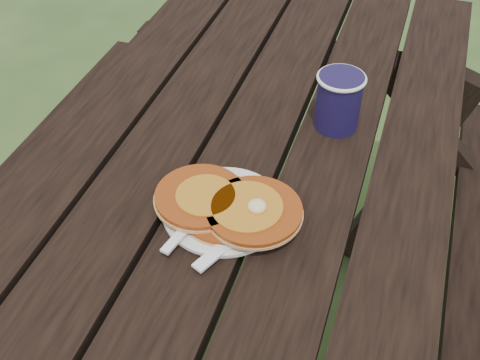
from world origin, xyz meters
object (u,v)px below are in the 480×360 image
(coffee_cup, at_px, (339,98))
(plate, at_px, (224,211))
(picnic_table, at_px, (220,335))
(pancake_stack, at_px, (229,206))

(coffee_cup, bearing_deg, plate, -113.49)
(coffee_cup, bearing_deg, picnic_table, -117.23)
(plate, bearing_deg, pancake_stack, -28.04)
(picnic_table, distance_m, coffee_cup, 0.55)
(plate, distance_m, coffee_cup, 0.32)
(plate, height_order, pancake_stack, pancake_stack)
(picnic_table, bearing_deg, plate, -26.62)
(picnic_table, relative_size, pancake_stack, 7.37)
(plate, relative_size, pancake_stack, 0.80)
(picnic_table, distance_m, plate, 0.39)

